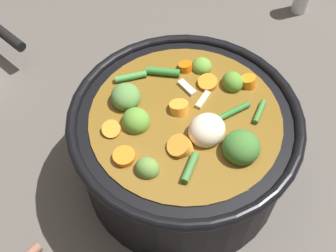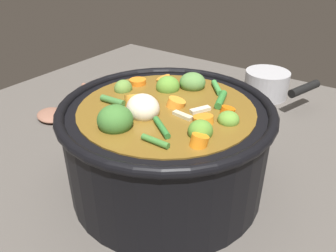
{
  "view_description": "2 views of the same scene",
  "coord_description": "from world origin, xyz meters",
  "views": [
    {
      "loc": [
        0.29,
        0.11,
        0.55
      ],
      "look_at": [
        0.01,
        -0.02,
        0.12
      ],
      "focal_mm": 44.58,
      "sensor_mm": 36.0,
      "label": 1
    },
    {
      "loc": [
        -0.24,
        0.33,
        0.34
      ],
      "look_at": [
        -0.01,
        0.0,
        0.11
      ],
      "focal_mm": 35.95,
      "sensor_mm": 36.0,
      "label": 2
    }
  ],
  "objects": [
    {
      "name": "wooden_spoon",
      "position": [
        0.31,
        -0.08,
        0.01
      ],
      "size": [
        0.21,
        0.19,
        0.02
      ],
      "color": "#8A5C49",
      "rests_on": "ground_plane"
    },
    {
      "name": "small_saucepan",
      "position": [
        -0.0,
        -0.4,
        0.03
      ],
      "size": [
        0.17,
        0.13,
        0.06
      ],
      "color": "#ADADB2",
      "rests_on": "ground_plane"
    },
    {
      "name": "cooking_pot",
      "position": [
        0.0,
        0.0,
        0.07
      ],
      "size": [
        0.3,
        0.3,
        0.16
      ],
      "color": "black",
      "rests_on": "ground_plane"
    },
    {
      "name": "ground_plane",
      "position": [
        0.0,
        0.0,
        0.0
      ],
      "size": [
        1.1,
        1.1,
        0.0
      ],
      "primitive_type": "plane",
      "color": "#514C47"
    }
  ]
}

